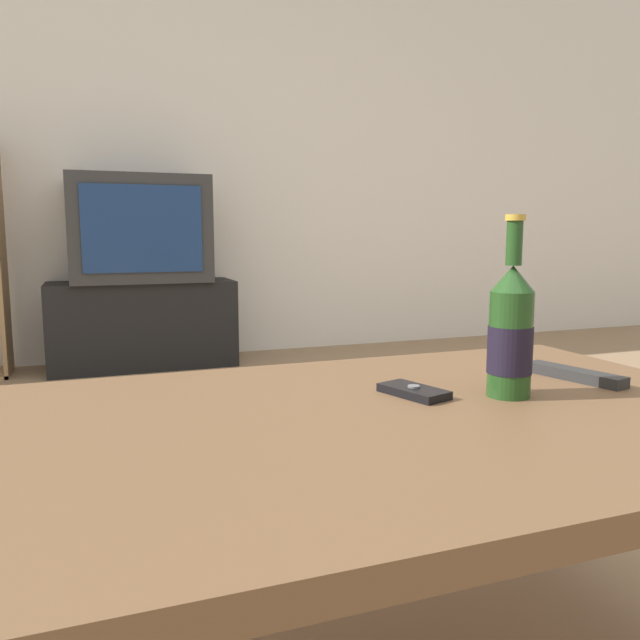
% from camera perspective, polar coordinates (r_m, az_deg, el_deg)
% --- Properties ---
extents(back_wall, '(8.00, 0.05, 2.60)m').
position_cam_1_polar(back_wall, '(3.90, -15.87, 15.79)').
color(back_wall, silver).
rests_on(back_wall, ground_plane).
extents(coffee_table, '(1.39, 0.79, 0.48)m').
position_cam_1_polar(coffee_table, '(0.95, 1.76, -12.31)').
color(coffee_table, brown).
rests_on(coffee_table, ground_plane).
extents(tv_stand, '(1.00, 0.38, 0.48)m').
position_cam_1_polar(tv_stand, '(3.63, -15.86, -0.38)').
color(tv_stand, black).
rests_on(tv_stand, ground_plane).
extents(television, '(0.74, 0.45, 0.58)m').
position_cam_1_polar(television, '(3.59, -16.17, 7.98)').
color(television, '#2D2D2D').
rests_on(television, tv_stand).
extents(beer_bottle, '(0.07, 0.07, 0.30)m').
position_cam_1_polar(beer_bottle, '(1.07, 17.03, -1.15)').
color(beer_bottle, '#1E4219').
rests_on(beer_bottle, coffee_table).
extents(cell_phone, '(0.09, 0.13, 0.02)m').
position_cam_1_polar(cell_phone, '(1.06, 8.56, -6.46)').
color(cell_phone, black).
rests_on(cell_phone, coffee_table).
extents(remote_control, '(0.08, 0.19, 0.02)m').
position_cam_1_polar(remote_control, '(1.25, 22.26, -4.63)').
color(remote_control, '#282828').
rests_on(remote_control, coffee_table).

